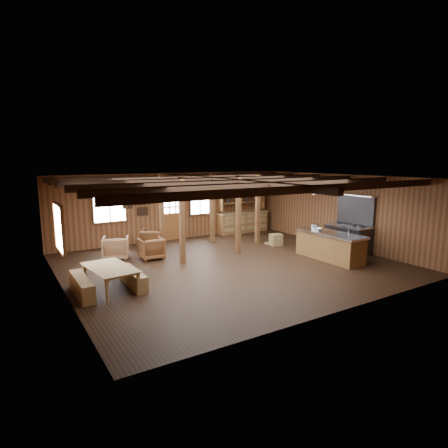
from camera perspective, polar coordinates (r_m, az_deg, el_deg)
The scene contains 22 objects.
room at distance 11.90m, azimuth 0.89°, elevation 0.34°, with size 10.04×9.04×2.84m.
ceiling_joists at distance 11.90m, azimuth 0.45°, elevation 6.55°, with size 9.80×8.82×0.18m.
timber_posts at distance 13.92m, azimuth -1.92°, elevation 1.75°, with size 3.95×2.35×2.80m.
back_door at distance 15.86m, azimuth -7.81°, elevation 0.77°, with size 1.02×0.08×2.15m.
window_back_left at distance 14.92m, azimuth -17.06°, elevation 2.64°, with size 1.32×0.06×1.32m.
window_back_right at distance 16.34m, azimuth -3.71°, elevation 3.65°, with size 1.02×0.06×1.32m.
window_left at distance 10.62m, azimuth -23.86°, elevation -0.58°, with size 0.14×1.24×1.32m.
notice_boards at distance 15.23m, azimuth -13.05°, elevation 3.11°, with size 1.08×0.03×0.90m.
back_counter at distance 17.34m, azimuth 2.86°, elevation 0.69°, with size 2.55×0.60×2.45m.
pendant_lamps at distance 11.67m, azimuth -11.17°, elevation 4.19°, with size 1.86×2.36×0.66m.
pot_rack at distance 14.15m, azimuth 12.06°, elevation 5.26°, with size 0.39×3.00×0.45m.
kitchen_island at distance 13.18m, azimuth 15.79°, elevation -3.18°, with size 0.89×2.50×1.20m.
step_stool at distance 14.90m, azimuth 7.92°, elevation -2.39°, with size 0.51×0.36×0.45m, color olive.
commercial_range at distance 14.45m, azimuth 18.56°, elevation -1.41°, with size 0.88×1.71×2.11m.
dining_table at distance 10.26m, azimuth -16.71°, elevation -7.92°, with size 1.77×0.99×0.62m, color olive.
bench_wall at distance 10.13m, azimuth -20.83°, elevation -8.87°, with size 0.31×1.67×0.46m, color olive.
bench_aisle at distance 10.43m, azimuth -13.70°, elevation -8.02°, with size 0.30×1.58×0.44m, color olive.
armchair_a at distance 13.01m, azimuth -10.99°, elevation -3.67°, with size 0.78×0.80×0.73m, color brown.
armchair_b at distance 14.49m, azimuth -10.90°, elevation -2.26°, with size 0.78×0.80×0.73m, color brown.
armchair_c at distance 13.26m, azimuth -16.17°, elevation -3.51°, with size 0.83×0.86×0.78m, color #8F6241.
counter_pot at distance 13.69m, azimuth 13.69°, elevation -0.27°, with size 0.28×0.28×0.17m, color silver.
bowl at distance 13.38m, azimuth 14.08°, elevation -0.73°, with size 0.27×0.27×0.07m, color silver.
Camera 1 is at (-6.33, -9.88, 3.38)m, focal length 30.00 mm.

